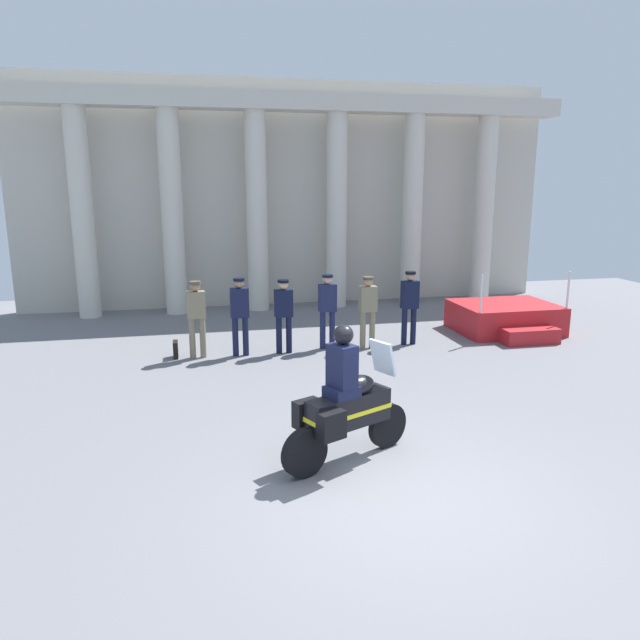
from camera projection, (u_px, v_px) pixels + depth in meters
ground_plane at (397, 495)px, 7.18m from camera, size 28.43×28.43×0.00m
colonnade_backdrop at (294, 188)px, 17.79m from camera, size 16.07×1.45×6.63m
reviewing_stand at (506, 319)px, 14.99m from camera, size 2.42×2.40×1.61m
officer_in_row_0 at (196, 313)px, 12.63m from camera, size 0.39×0.24×1.66m
officer_in_row_1 at (240, 310)px, 12.79m from camera, size 0.39×0.24×1.70m
officer_in_row_2 at (284, 310)px, 12.99m from camera, size 0.39×0.24×1.63m
officer_in_row_3 at (327, 305)px, 13.36m from camera, size 0.39×0.24×1.69m
officer_in_row_4 at (368, 306)px, 13.39m from camera, size 0.39×0.24×1.64m
officer_in_row_5 at (410, 302)px, 13.70m from camera, size 0.39×0.24×1.71m
motorcycle_with_rider at (345, 406)px, 7.86m from camera, size 1.94×1.10×1.90m
briefcase_on_ground at (176, 349)px, 12.81m from camera, size 0.10×0.32×0.36m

